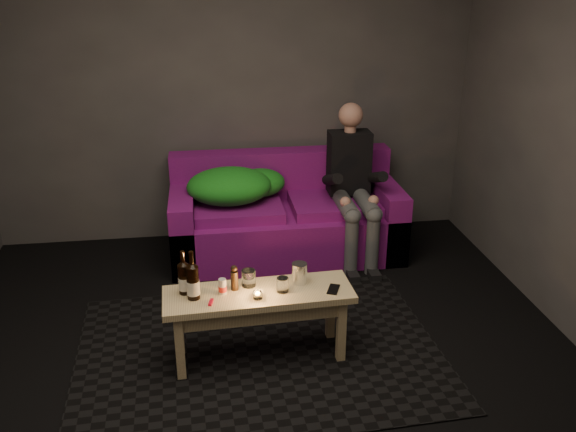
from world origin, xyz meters
name	(u,v)px	position (x,y,z in m)	size (l,w,h in m)	color
floor	(262,392)	(0.00, 0.00, 0.00)	(4.50, 4.50, 0.00)	black
room	(248,82)	(0.00, 0.47, 1.64)	(4.50, 4.50, 4.50)	silver
rug	(259,351)	(0.02, 0.39, 0.01)	(2.22, 1.61, 0.01)	black
sofa	(285,218)	(0.38, 1.81, 0.29)	(1.84, 0.83, 0.79)	#7B107C
green_blanket	(234,186)	(-0.03, 1.81, 0.60)	(0.81, 0.55, 0.28)	#208B19
person	(353,181)	(0.90, 1.66, 0.64)	(0.33, 0.76, 1.23)	black
coffee_table	(259,304)	(0.02, 0.34, 0.37)	(1.12, 0.40, 0.45)	tan
beer_bottle_a	(184,278)	(-0.41, 0.38, 0.55)	(0.07, 0.07, 0.27)	black
beer_bottle_b	(193,281)	(-0.35, 0.31, 0.56)	(0.07, 0.07, 0.30)	black
salt_shaker	(222,286)	(-0.19, 0.34, 0.50)	(0.04, 0.04, 0.10)	silver
pepper_mill	(234,281)	(-0.12, 0.38, 0.51)	(0.04, 0.04, 0.12)	black
tumbler_back	(249,278)	(-0.03, 0.42, 0.50)	(0.08, 0.08, 0.10)	white
tealight	(258,295)	(0.01, 0.26, 0.47)	(0.06, 0.06, 0.04)	white
tumbler_front	(283,285)	(0.16, 0.32, 0.50)	(0.07, 0.07, 0.09)	white
steel_cup	(299,273)	(0.27, 0.41, 0.52)	(0.09, 0.09, 0.13)	silver
smartphone	(333,289)	(0.46, 0.30, 0.46)	(0.06, 0.12, 0.01)	black
red_lighter	(211,302)	(-0.26, 0.25, 0.46)	(0.02, 0.07, 0.01)	red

